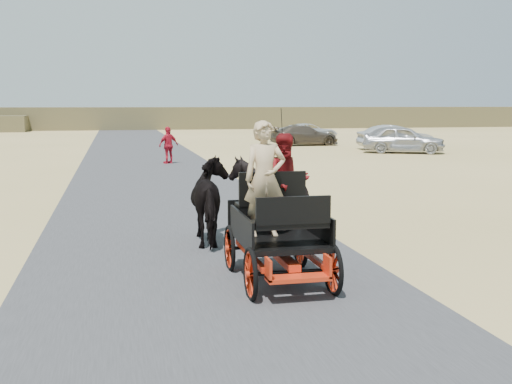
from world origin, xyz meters
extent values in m
plane|color=tan|center=(0.00, 0.00, 0.00)|extent=(140.00, 140.00, 0.00)
cube|color=#38383A|center=(0.00, 0.00, 0.01)|extent=(6.00, 140.00, 0.01)
cube|color=brown|center=(0.00, 62.00, 1.20)|extent=(140.00, 6.00, 2.40)
imported|color=black|center=(0.51, 2.13, 0.85)|extent=(0.91, 2.01, 1.70)
imported|color=black|center=(1.61, 2.13, 0.85)|extent=(1.37, 1.54, 1.70)
imported|color=tan|center=(0.86, -0.82, 1.62)|extent=(0.66, 0.43, 1.80)
imported|color=#660C0F|center=(1.36, -0.27, 1.51)|extent=(0.77, 0.60, 1.58)
imported|color=#B51427|center=(1.04, 19.58, 0.86)|extent=(1.09, 0.86, 1.73)
imported|color=#B2B2B7|center=(14.60, 23.26, 0.77)|extent=(4.87, 3.58, 1.54)
imported|color=#B2B2B7|center=(15.33, 26.02, 0.74)|extent=(4.66, 2.15, 1.48)
imported|color=brown|center=(11.02, 30.95, 0.67)|extent=(4.66, 2.03, 1.33)
imported|color=silver|center=(13.09, 36.78, 0.64)|extent=(4.93, 2.94, 1.28)
camera|label=1|loc=(-1.40, -10.42, 2.77)|focal=45.00mm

